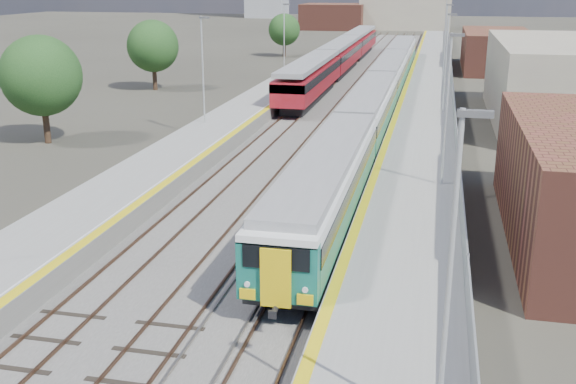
% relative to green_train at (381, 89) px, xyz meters
% --- Properties ---
extents(ground, '(320.00, 320.00, 0.00)m').
position_rel_green_train_xyz_m(ground, '(-1.50, 4.66, -2.11)').
color(ground, '#47443A').
rests_on(ground, ground).
extents(ballast_bed, '(10.50, 155.00, 0.06)m').
position_rel_green_train_xyz_m(ballast_bed, '(-3.75, 7.16, -2.08)').
color(ballast_bed, '#565451').
rests_on(ballast_bed, ground).
extents(tracks, '(8.96, 160.00, 0.17)m').
position_rel_green_train_xyz_m(tracks, '(-3.15, 8.84, -2.01)').
color(tracks, '#4C3323').
rests_on(tracks, ground).
extents(platform_right, '(4.70, 155.00, 8.52)m').
position_rel_green_train_xyz_m(platform_right, '(3.78, 7.15, -1.58)').
color(platform_right, slate).
rests_on(platform_right, ground).
extents(platform_left, '(4.30, 155.00, 8.52)m').
position_rel_green_train_xyz_m(platform_left, '(-10.55, 7.15, -1.60)').
color(platform_left, slate).
rests_on(platform_left, ground).
extents(green_train, '(2.73, 75.96, 3.00)m').
position_rel_green_train_xyz_m(green_train, '(0.00, 0.00, 0.00)').
color(green_train, black).
rests_on(green_train, ground).
extents(red_train, '(2.93, 59.40, 3.70)m').
position_rel_green_train_xyz_m(red_train, '(-7.00, 24.65, 0.07)').
color(red_train, black).
rests_on(red_train, ground).
extents(tree_a, '(5.48, 5.48, 7.42)m').
position_rel_green_train_xyz_m(tree_a, '(-21.75, -15.68, 2.56)').
color(tree_a, '#382619').
rests_on(tree_a, ground).
extents(tree_b, '(5.22, 5.22, 7.08)m').
position_rel_green_train_xyz_m(tree_b, '(-23.85, 7.99, 2.34)').
color(tree_b, '#382619').
rests_on(tree_b, ground).
extents(tree_c, '(4.58, 4.58, 6.21)m').
position_rel_green_train_xyz_m(tree_c, '(-17.72, 41.18, 1.79)').
color(tree_c, '#382619').
rests_on(tree_c, ground).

